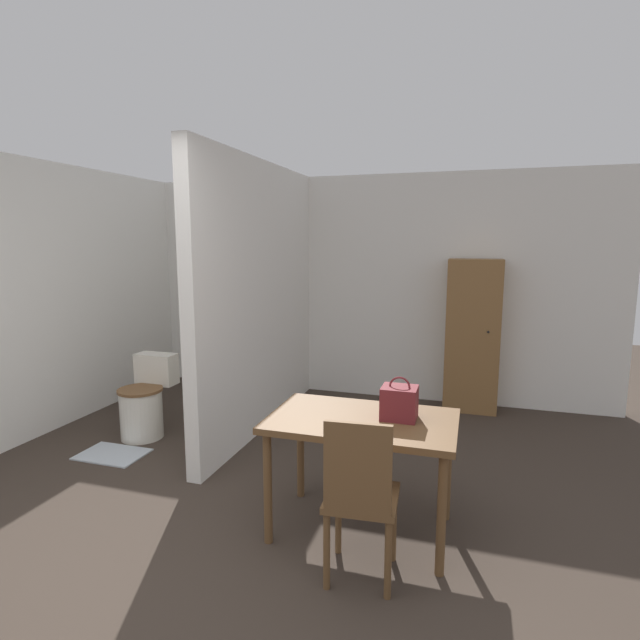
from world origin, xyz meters
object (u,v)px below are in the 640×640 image
object	(u,v)px
handbag	(399,402)
dining_table	(362,431)
wooden_chair	(360,494)
wooden_cabinet	(473,336)
toilet	(145,402)

from	to	relation	value
handbag	dining_table	bearing A→B (deg)	-166.05
dining_table	handbag	size ratio (longest dim) A/B	4.30
wooden_chair	wooden_cabinet	bearing A→B (deg)	76.26
wooden_chair	handbag	distance (m)	0.63
toilet	dining_table	bearing A→B (deg)	-22.36
handbag	wooden_cabinet	size ratio (longest dim) A/B	0.16
dining_table	toilet	xyz separation A→B (m)	(-2.23, 0.92, -0.33)
toilet	handbag	world-z (taller)	handbag
toilet	handbag	xyz separation A→B (m)	(2.44, -0.87, 0.51)
dining_table	wooden_cabinet	xyz separation A→B (m)	(0.61, 2.56, 0.16)
toilet	handbag	distance (m)	2.64
dining_table	wooden_cabinet	bearing A→B (deg)	76.55
wooden_chair	toilet	bearing A→B (deg)	145.10
handbag	wooden_cabinet	world-z (taller)	wooden_cabinet
wooden_chair	wooden_cabinet	size ratio (longest dim) A/B	0.57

